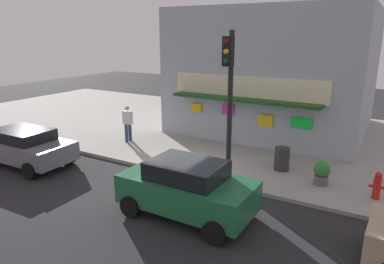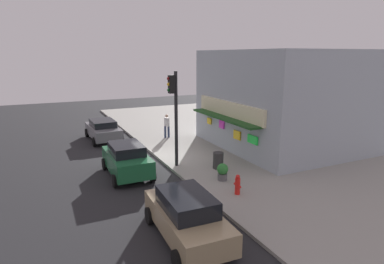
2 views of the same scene
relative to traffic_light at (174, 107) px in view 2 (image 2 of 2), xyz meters
The scene contains 11 objects.
ground_plane 4.02m from the traffic_light, 170.00° to the right, with size 56.72×56.72×0.00m, color #232326.
sidewalk 7.48m from the traffic_light, 107.61° to the left, with size 37.81×13.41×0.14m, color gray.
corner_building 8.44m from the traffic_light, 96.69° to the left, with size 9.47×9.45×6.31m.
traffic_light is the anchor object (origin of this frame).
fire_hydrant 5.63m from the traffic_light, 12.39° to the left, with size 0.48×0.24×0.91m.
trash_can 3.75m from the traffic_light, 54.19° to the left, with size 0.57×0.57×0.89m, color #2D2D2D.
pedestrian 6.83m from the traffic_light, 162.84° to the left, with size 0.60×0.42×1.74m.
potted_plant_by_doorway 4.35m from the traffic_light, 23.26° to the left, with size 0.56×0.56×0.85m.
parked_car_grey 8.74m from the traffic_light, 163.14° to the right, with size 4.34×2.20×1.50m.
parked_car_tan 7.68m from the traffic_light, 19.21° to the right, with size 4.30×2.13×1.65m.
parked_car_green 3.72m from the traffic_light, 90.90° to the right, with size 3.95×2.08×1.69m.
Camera 2 is at (18.07, -6.20, 6.16)m, focal length 30.64 mm.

